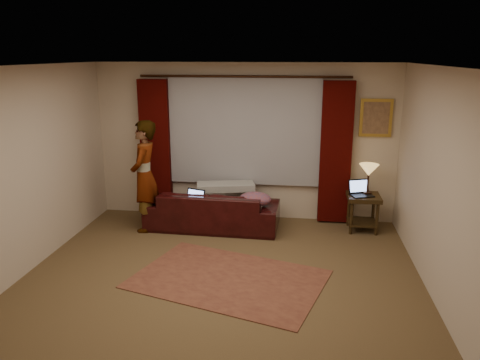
# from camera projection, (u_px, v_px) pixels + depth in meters

# --- Properties ---
(floor) EXTENTS (5.00, 5.00, 0.01)m
(floor) POSITION_uv_depth(u_px,v_px,m) (219.00, 284.00, 5.75)
(floor) COLOR brown
(floor) RESTS_ON ground
(ceiling) EXTENTS (5.00, 5.00, 0.02)m
(ceiling) POSITION_uv_depth(u_px,v_px,m) (216.00, 66.00, 5.07)
(ceiling) COLOR silver
(ceiling) RESTS_ON ground
(wall_back) EXTENTS (5.00, 0.02, 2.60)m
(wall_back) POSITION_uv_depth(u_px,v_px,m) (244.00, 142.00, 7.80)
(wall_back) COLOR beige
(wall_back) RESTS_ON ground
(wall_front) EXTENTS (5.00, 0.02, 2.60)m
(wall_front) POSITION_uv_depth(u_px,v_px,m) (149.00, 284.00, 3.02)
(wall_front) COLOR beige
(wall_front) RESTS_ON ground
(wall_left) EXTENTS (0.02, 5.00, 2.60)m
(wall_left) POSITION_uv_depth(u_px,v_px,m) (17.00, 175.00, 5.73)
(wall_left) COLOR beige
(wall_left) RESTS_ON ground
(wall_right) EXTENTS (0.02, 5.00, 2.60)m
(wall_right) POSITION_uv_depth(u_px,v_px,m) (444.00, 190.00, 5.09)
(wall_right) COLOR beige
(wall_right) RESTS_ON ground
(sheer_curtain) EXTENTS (2.50, 0.05, 1.80)m
(sheer_curtain) POSITION_uv_depth(u_px,v_px,m) (244.00, 131.00, 7.69)
(sheer_curtain) COLOR #9898A0
(sheer_curtain) RESTS_ON wall_back
(drape_left) EXTENTS (0.50, 0.14, 2.30)m
(drape_left) POSITION_uv_depth(u_px,v_px,m) (156.00, 148.00, 7.92)
(drape_left) COLOR #340402
(drape_left) RESTS_ON floor
(drape_right) EXTENTS (0.50, 0.14, 2.30)m
(drape_right) POSITION_uv_depth(u_px,v_px,m) (336.00, 153.00, 7.54)
(drape_right) COLOR #340402
(drape_right) RESTS_ON floor
(curtain_rod) EXTENTS (0.04, 0.04, 3.40)m
(curtain_rod) POSITION_uv_depth(u_px,v_px,m) (244.00, 76.00, 7.41)
(curtain_rod) COLOR black
(curtain_rod) RESTS_ON wall_back
(picture_frame) EXTENTS (0.50, 0.04, 0.60)m
(picture_frame) POSITION_uv_depth(u_px,v_px,m) (376.00, 118.00, 7.39)
(picture_frame) COLOR #B68E35
(picture_frame) RESTS_ON wall_back
(sofa) EXTENTS (2.13, 0.97, 0.85)m
(sofa) POSITION_uv_depth(u_px,v_px,m) (213.00, 202.00, 7.49)
(sofa) COLOR black
(sofa) RESTS_ON floor
(throw_blanket) EXTENTS (0.99, 0.58, 0.11)m
(throw_blanket) POSITION_uv_depth(u_px,v_px,m) (226.00, 173.00, 7.58)
(throw_blanket) COLOR #9B9A95
(throw_blanket) RESTS_ON sofa
(clothing_pile) EXTENTS (0.54, 0.44, 0.21)m
(clothing_pile) POSITION_uv_depth(u_px,v_px,m) (255.00, 200.00, 7.28)
(clothing_pile) COLOR #764456
(clothing_pile) RESTS_ON sofa
(laptop_sofa) EXTENTS (0.41, 0.43, 0.23)m
(laptop_sofa) POSITION_uv_depth(u_px,v_px,m) (192.00, 198.00, 7.32)
(laptop_sofa) COLOR black
(laptop_sofa) RESTS_ON sofa
(area_rug) EXTENTS (2.63, 2.12, 0.01)m
(area_rug) POSITION_uv_depth(u_px,v_px,m) (228.00, 279.00, 5.85)
(area_rug) COLOR brown
(area_rug) RESTS_ON floor
(end_table) EXTENTS (0.51, 0.51, 0.58)m
(end_table) POSITION_uv_depth(u_px,v_px,m) (363.00, 213.00, 7.41)
(end_table) COLOR black
(end_table) RESTS_ON floor
(tiffany_lamp) EXTENTS (0.33, 0.33, 0.49)m
(tiffany_lamp) POSITION_uv_depth(u_px,v_px,m) (368.00, 179.00, 7.32)
(tiffany_lamp) COLOR olive
(tiffany_lamp) RESTS_ON end_table
(laptop_table) EXTENTS (0.44, 0.45, 0.24)m
(laptop_table) POSITION_uv_depth(u_px,v_px,m) (362.00, 188.00, 7.26)
(laptop_table) COLOR black
(laptop_table) RESTS_ON end_table
(person) EXTENTS (0.54, 0.54, 1.76)m
(person) POSITION_uv_depth(u_px,v_px,m) (145.00, 176.00, 7.30)
(person) COLOR #9B9A95
(person) RESTS_ON floor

